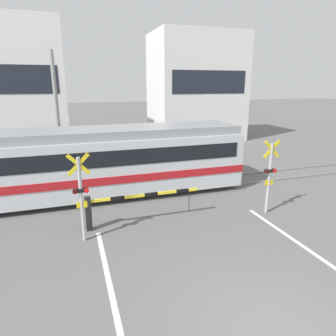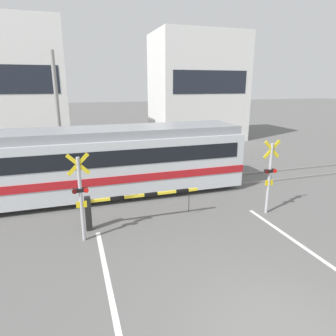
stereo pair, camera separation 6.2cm
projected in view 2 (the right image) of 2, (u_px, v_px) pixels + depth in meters
ground_plane at (275, 335)px, 5.91m from camera, size 160.00×160.00×0.00m
rail_track_near at (158, 193)px, 13.44m from camera, size 50.00×0.10×0.08m
rail_track_far at (150, 184)px, 14.76m from camera, size 50.00×0.10×0.08m
commuter_train at (34, 165)px, 12.17m from camera, size 17.85×2.79×2.97m
crossing_barrier_near at (119, 204)px, 10.27m from camera, size 4.05×0.20×1.19m
crossing_barrier_far at (177, 156)px, 17.16m from camera, size 4.05×0.20×1.19m
crossing_signal_left at (81, 194)px, 9.10m from camera, size 0.68×0.15×2.83m
crossing_signal_right at (270, 174)px, 11.11m from camera, size 0.68×0.15×2.83m
pedestrian at (110, 150)px, 17.79m from camera, size 0.38×0.23×1.75m
building_left_of_street at (28, 86)px, 22.13m from camera, size 5.49×5.50×9.20m
building_right_of_street at (197, 88)px, 26.20m from camera, size 7.52×5.50×8.94m
utility_pole_streetside at (58, 112)px, 16.91m from camera, size 0.22×0.22×6.56m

